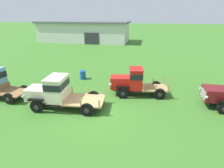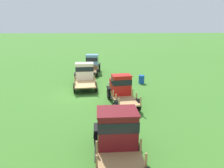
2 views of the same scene
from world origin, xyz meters
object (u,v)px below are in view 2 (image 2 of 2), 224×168
object	(u,v)px
vintage_truck_foreground_near	(92,63)
vintage_truck_second_in_line	(85,74)
vintage_truck_midrow_center	(121,88)
oil_drum_beside_row	(141,79)
vintage_truck_far_side	(117,131)

from	to	relation	value
vintage_truck_foreground_near	vintage_truck_second_in_line	xyz separation A→B (m)	(5.51, -0.59, -0.03)
vintage_truck_midrow_center	oil_drum_beside_row	world-z (taller)	vintage_truck_midrow_center
vintage_truck_foreground_near	vintage_truck_second_in_line	distance (m)	5.54
vintage_truck_foreground_near	vintage_truck_midrow_center	distance (m)	10.73
vintage_truck_foreground_near	vintage_truck_far_side	xyz separation A→B (m)	(17.45, 1.65, 0.00)
vintage_truck_foreground_near	vintage_truck_far_side	bearing A→B (deg)	5.39
vintage_truck_second_in_line	oil_drum_beside_row	xyz separation A→B (m)	(-0.25, 5.68, -0.72)
oil_drum_beside_row	vintage_truck_far_side	bearing A→B (deg)	-15.77
vintage_truck_second_in_line	vintage_truck_foreground_near	bearing A→B (deg)	173.91
vintage_truck_foreground_near	vintage_truck_second_in_line	bearing A→B (deg)	-6.09
vintage_truck_foreground_near	vintage_truck_midrow_center	xyz separation A→B (m)	(10.44, 2.48, -0.07)
oil_drum_beside_row	vintage_truck_midrow_center	bearing A→B (deg)	-26.74
oil_drum_beside_row	vintage_truck_foreground_near	bearing A→B (deg)	-135.95
vintage_truck_foreground_near	vintage_truck_far_side	distance (m)	17.52
vintage_truck_second_in_line	vintage_truck_midrow_center	distance (m)	5.80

